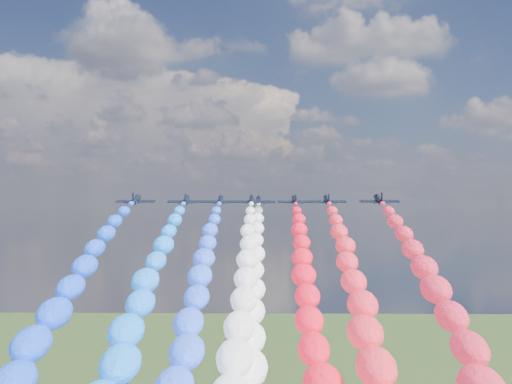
# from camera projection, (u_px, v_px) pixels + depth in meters

# --- Properties ---
(jet_0) EXTENTS (9.78, 13.02, 4.84)m
(jet_0) POSITION_uv_depth(u_px,v_px,m) (136.00, 200.00, 158.35)
(jet_0) COLOR black
(trail_0) EXTENTS (6.20, 108.96, 41.41)m
(trail_0) POSITION_uv_depth(u_px,v_px,m) (61.00, 318.00, 101.49)
(trail_0) COLOR #174AF9
(jet_1) EXTENTS (10.02, 13.19, 4.84)m
(jet_1) POSITION_uv_depth(u_px,v_px,m) (186.00, 200.00, 168.12)
(jet_1) COLOR black
(trail_1) EXTENTS (6.20, 108.96, 41.41)m
(trail_1) POSITION_uv_depth(u_px,v_px,m) (144.00, 309.00, 111.26)
(trail_1) COLOR #1676FF
(jet_2) EXTENTS (9.75, 13.00, 4.84)m
(jet_2) POSITION_uv_depth(u_px,v_px,m) (221.00, 200.00, 175.02)
(jet_2) COLOR black
(trail_2) EXTENTS (6.20, 108.96, 41.41)m
(trail_2) POSITION_uv_depth(u_px,v_px,m) (197.00, 303.00, 118.16)
(trail_2) COLOR #2A56FF
(jet_3) EXTENTS (9.50, 12.83, 4.84)m
(jet_3) POSITION_uv_depth(u_px,v_px,m) (252.00, 200.00, 171.81)
(jet_3) COLOR black
(trail_3) EXTENTS (6.20, 108.96, 41.41)m
(trail_3) POSITION_uv_depth(u_px,v_px,m) (243.00, 305.00, 114.95)
(trail_3) COLOR white
(jet_4) EXTENTS (9.53, 12.85, 4.84)m
(jet_4) POSITION_uv_depth(u_px,v_px,m) (259.00, 201.00, 186.48)
(jet_4) COLOR black
(trail_4) EXTENTS (6.20, 108.96, 41.41)m
(trail_4) POSITION_uv_depth(u_px,v_px,m) (254.00, 294.00, 129.62)
(trail_4) COLOR white
(jet_5) EXTENTS (9.33, 12.70, 4.84)m
(jet_5) POSITION_uv_depth(u_px,v_px,m) (295.00, 200.00, 176.69)
(jet_5) COLOR black
(trail_5) EXTENTS (6.20, 108.96, 41.41)m
(trail_5) POSITION_uv_depth(u_px,v_px,m) (307.00, 301.00, 119.83)
(trail_5) COLOR red
(jet_6) EXTENTS (9.24, 12.64, 4.84)m
(jet_6) POSITION_uv_depth(u_px,v_px,m) (327.00, 200.00, 166.29)
(jet_6) COLOR black
(trail_6) EXTENTS (6.20, 108.96, 41.41)m
(trail_6) POSITION_uv_depth(u_px,v_px,m) (358.00, 310.00, 109.43)
(trail_6) COLOR red
(jet_7) EXTENTS (9.37, 12.73, 4.84)m
(jet_7) POSITION_uv_depth(u_px,v_px,m) (379.00, 200.00, 155.96)
(jet_7) COLOR black
(trail_7) EXTENTS (6.20, 108.96, 41.41)m
(trail_7) POSITION_uv_depth(u_px,v_px,m) (442.00, 321.00, 99.10)
(trail_7) COLOR red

